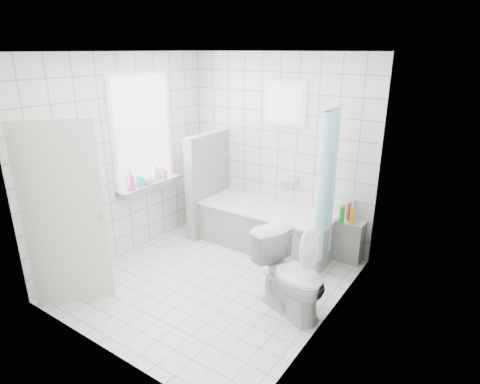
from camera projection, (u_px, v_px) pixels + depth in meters
The scene contains 19 objects.
ground at pixel (214, 280), 4.83m from camera, with size 3.00×3.00×0.00m, color white.
ceiling at pixel (208, 51), 3.95m from camera, with size 3.00×3.00×0.00m, color white.
wall_back at pixel (278, 150), 5.56m from camera, with size 2.80×0.02×2.60m, color white.
wall_front at pixel (96, 223), 3.22m from camera, with size 2.80×0.02×2.60m, color white.
wall_left at pixel (125, 158), 5.13m from camera, with size 0.02×3.00×2.60m, color white.
wall_right at pixel (332, 203), 3.65m from camera, with size 0.02×3.00×2.60m, color white.
window_left at pixel (143, 132), 5.24m from camera, with size 0.01×0.90×1.40m, color white.
window_back at pixel (285, 103), 5.25m from camera, with size 0.50×0.01×0.50m, color white.
window_sill at pixel (150, 186), 5.47m from camera, with size 0.18×1.02×0.08m, color white.
door at pixel (65, 217), 4.10m from camera, with size 0.04×0.80×2.00m, color silver.
bathtub at pixel (267, 227), 5.57m from camera, with size 1.87×0.77×0.58m.
partition_wall at pixel (208, 184), 5.90m from camera, with size 0.15×0.85×1.50m, color white.
tiled_ledge at pixel (347, 240), 5.21m from camera, with size 0.40×0.24×0.55m, color white.
toilet at pixel (292, 275), 4.14m from camera, with size 0.48×0.84×0.85m, color white.
curtain_rod at pixel (337, 108), 4.51m from camera, with size 0.02×0.02×0.80m, color silver.
shower_curtain at pixel (326, 186), 4.71m from camera, with size 0.14×0.48×1.78m, color #52E4F3, non-canonical shape.
tub_faucet at pixel (287, 184), 5.59m from camera, with size 0.18×0.06×0.06m, color silver.
sill_bottles at pixel (147, 176), 5.37m from camera, with size 0.19×0.69×0.30m.
ledge_bottles at pixel (349, 213), 5.06m from camera, with size 0.19×0.20×0.25m.
Camera 1 is at (2.62, -3.29, 2.63)m, focal length 30.00 mm.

